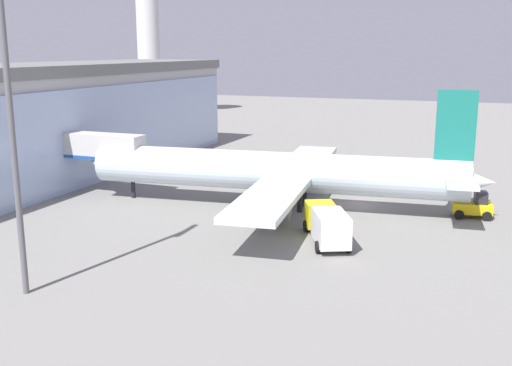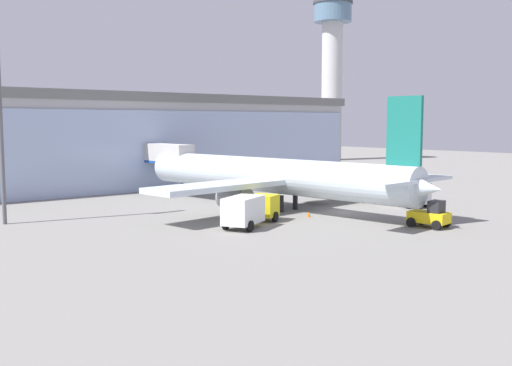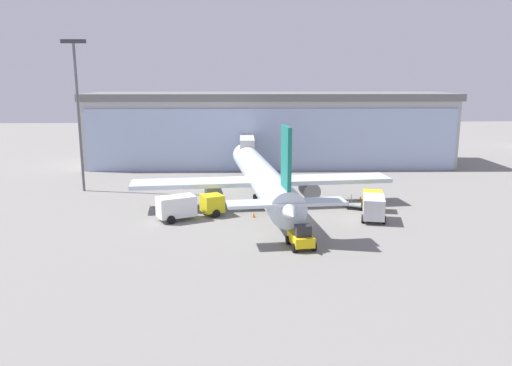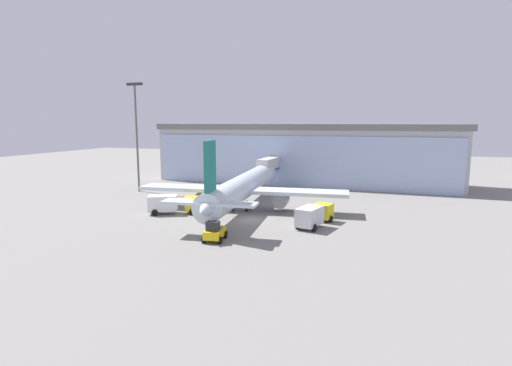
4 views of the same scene
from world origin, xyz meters
TOP-DOWN VIEW (x-y plane):
  - ground at (0.00, 0.00)m, footprint 240.00×240.00m
  - terminal_building at (-0.00, 35.47)m, footprint 63.71×15.95m
  - jet_bridge at (-4.37, 25.95)m, footprint 2.40×11.73m
  - control_tower at (59.35, 56.19)m, footprint 8.94×8.94m
  - apron_light_mast at (-27.00, 14.40)m, footprint 3.20×0.40m
  - airplane at (-3.07, 6.40)m, footprint 31.31×37.56m
  - catering_truck at (-11.44, -0.01)m, footprint 7.54×5.12m
  - fuel_truck at (8.94, -0.44)m, footprint 3.88×7.61m
  - baggage_cart at (8.29, 3.10)m, footprint 3.22×2.69m
  - pushback_tug at (-0.33, -10.17)m, footprint 2.55×3.42m
  - safety_cone_nose at (-4.27, 0.17)m, footprint 0.36×0.36m
  - safety_cone_wingtip at (9.47, 7.22)m, footprint 0.36×0.36m

SIDE VIEW (x-z plane):
  - ground at x=0.00m, z-range 0.00..0.00m
  - safety_cone_nose at x=-4.27m, z-range 0.00..0.55m
  - safety_cone_wingtip at x=9.47m, z-range 0.00..0.55m
  - baggage_cart at x=8.29m, z-range -0.25..1.25m
  - pushback_tug at x=-0.33m, z-range -0.18..2.12m
  - catering_truck at x=-11.44m, z-range 0.14..2.79m
  - fuel_truck at x=8.94m, z-range 0.14..2.79m
  - airplane at x=-3.07m, z-range -2.15..8.76m
  - jet_bridge at x=-4.37m, z-range 1.65..7.73m
  - terminal_building at x=0.00m, z-range 0.00..12.57m
  - apron_light_mast at x=-27.00m, z-range 1.77..21.79m
  - control_tower at x=59.35m, z-range 3.62..39.53m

